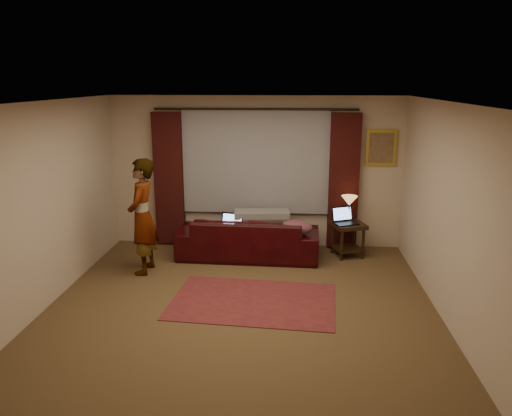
{
  "coord_description": "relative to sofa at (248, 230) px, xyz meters",
  "views": [
    {
      "loc": [
        0.63,
        -5.96,
        2.85
      ],
      "look_at": [
        0.1,
        1.2,
        1.0
      ],
      "focal_mm": 35.0,
      "sensor_mm": 36.0,
      "label": 1
    }
  ],
  "objects": [
    {
      "name": "floor",
      "position": [
        0.07,
        -1.83,
        -0.47
      ],
      "size": [
        5.0,
        5.0,
        0.01
      ],
      "primitive_type": "cube",
      "color": "brown",
      "rests_on": "ground"
    },
    {
      "name": "ceiling",
      "position": [
        0.07,
        -1.83,
        2.14
      ],
      "size": [
        5.0,
        5.0,
        0.02
      ],
      "primitive_type": "cube",
      "color": "silver",
      "rests_on": "ground"
    },
    {
      "name": "wall_back",
      "position": [
        0.07,
        0.67,
        0.84
      ],
      "size": [
        5.0,
        0.02,
        2.6
      ],
      "primitive_type": "cube",
      "color": "beige",
      "rests_on": "ground"
    },
    {
      "name": "wall_front",
      "position": [
        0.07,
        -4.33,
        0.84
      ],
      "size": [
        5.0,
        0.02,
        2.6
      ],
      "primitive_type": "cube",
      "color": "beige",
      "rests_on": "ground"
    },
    {
      "name": "wall_left",
      "position": [
        -2.43,
        -1.83,
        0.84
      ],
      "size": [
        0.02,
        5.0,
        2.6
      ],
      "primitive_type": "cube",
      "color": "beige",
      "rests_on": "ground"
    },
    {
      "name": "wall_right",
      "position": [
        2.57,
        -1.83,
        0.84
      ],
      "size": [
        0.02,
        5.0,
        2.6
      ],
      "primitive_type": "cube",
      "color": "beige",
      "rests_on": "ground"
    },
    {
      "name": "sheer_curtain",
      "position": [
        0.07,
        0.61,
        1.04
      ],
      "size": [
        2.5,
        0.05,
        1.8
      ],
      "primitive_type": "cube",
      "color": "gray",
      "rests_on": "wall_back"
    },
    {
      "name": "drape_left",
      "position": [
        -1.43,
        0.56,
        0.72
      ],
      "size": [
        0.5,
        0.14,
        2.3
      ],
      "primitive_type": "cube",
      "color": "#340E0D",
      "rests_on": "floor"
    },
    {
      "name": "drape_right",
      "position": [
        1.57,
        0.56,
        0.72
      ],
      "size": [
        0.5,
        0.14,
        2.3
      ],
      "primitive_type": "cube",
      "color": "#340E0D",
      "rests_on": "floor"
    },
    {
      "name": "curtain_rod",
      "position": [
        0.07,
        0.56,
        1.92
      ],
      "size": [
        0.04,
        0.04,
        3.4
      ],
      "primitive_type": "cylinder",
      "color": "black",
      "rests_on": "wall_back"
    },
    {
      "name": "picture_frame",
      "position": [
        2.17,
        0.64,
        1.29
      ],
      "size": [
        0.5,
        0.04,
        0.6
      ],
      "primitive_type": "cube",
      "color": "gold",
      "rests_on": "wall_back"
    },
    {
      "name": "sofa",
      "position": [
        0.0,
        0.0,
        0.0
      ],
      "size": [
        2.33,
        1.07,
        0.93
      ],
      "primitive_type": "imported",
      "rotation": [
        0.0,
        0.0,
        3.11
      ],
      "color": "black",
      "rests_on": "floor"
    },
    {
      "name": "throw_blanket",
      "position": [
        0.21,
        0.19,
        0.47
      ],
      "size": [
        0.94,
        0.45,
        0.11
      ],
      "primitive_type": "cube",
      "rotation": [
        0.0,
        0.0,
        0.1
      ],
      "color": "gray",
      "rests_on": "sofa"
    },
    {
      "name": "clothing_pile",
      "position": [
        0.77,
        -0.2,
        0.11
      ],
      "size": [
        0.57,
        0.47,
        0.22
      ],
      "primitive_type": "ellipsoid",
      "rotation": [
        0.0,
        0.0,
        0.14
      ],
      "color": "brown",
      "rests_on": "sofa"
    },
    {
      "name": "laptop_sofa",
      "position": [
        -0.3,
        -0.1,
        0.13
      ],
      "size": [
        0.46,
        0.48,
        0.27
      ],
      "primitive_type": null,
      "rotation": [
        0.0,
        0.0,
        -0.27
      ],
      "color": "black",
      "rests_on": "sofa"
    },
    {
      "name": "area_rug",
      "position": [
        0.22,
        -1.72,
        -0.46
      ],
      "size": [
        2.25,
        1.59,
        0.01
      ],
      "primitive_type": "cube",
      "rotation": [
        0.0,
        0.0,
        -0.08
      ],
      "color": "maroon",
      "rests_on": "floor"
    },
    {
      "name": "end_table",
      "position": [
        1.64,
        0.16,
        -0.18
      ],
      "size": [
        0.62,
        0.62,
        0.57
      ],
      "primitive_type": "cube",
      "rotation": [
        0.0,
        0.0,
        0.32
      ],
      "color": "black",
      "rests_on": "floor"
    },
    {
      "name": "tiffany_lamp",
      "position": [
        1.65,
        0.29,
        0.32
      ],
      "size": [
        0.3,
        0.3,
        0.43
      ],
      "primitive_type": null,
      "rotation": [
        0.0,
        0.0,
        0.14
      ],
      "color": "#9E8943",
      "rests_on": "end_table"
    },
    {
      "name": "laptop_table",
      "position": [
        1.59,
        0.1,
        0.24
      ],
      "size": [
        0.5,
        0.51,
        0.27
      ],
      "primitive_type": null,
      "rotation": [
        0.0,
        0.0,
        0.42
      ],
      "color": "black",
      "rests_on": "end_table"
    },
    {
      "name": "person",
      "position": [
        -1.52,
        -0.78,
        0.41
      ],
      "size": [
        0.51,
        0.51,
        1.75
      ],
      "primitive_type": "imported",
      "rotation": [
        0.0,
        0.0,
        -1.57
      ],
      "color": "gray",
      "rests_on": "floor"
    }
  ]
}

